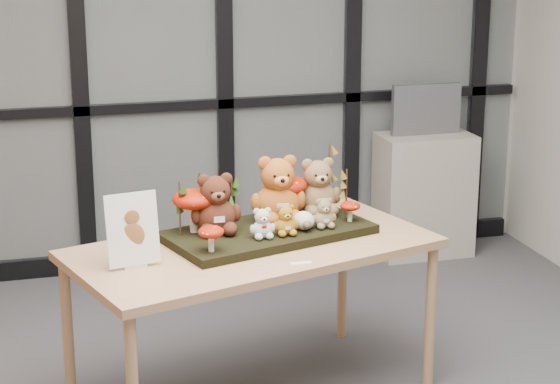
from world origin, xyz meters
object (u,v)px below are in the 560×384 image
object	(u,v)px
bear_pooh_yellow	(277,185)
monitor	(426,109)
display_table	(252,258)
cabinet	(424,195)
mushroom_front_right	(350,210)
bear_small_yellow	(286,218)
bear_tan_back	(317,183)
diorama_tray	(268,232)
plush_cream_hedgehog	(304,220)
bear_brown_medium	(215,200)
bear_beige_small	(324,211)
bear_white_bow	(262,221)
sign_holder	(133,233)
mushroom_front_left	(211,237)
mushroom_back_right	(286,194)
mushroom_back_left	(194,208)

from	to	relation	value
bear_pooh_yellow	monitor	xyz separation A→B (m)	(1.43, 1.55, -0.01)
display_table	cabinet	world-z (taller)	cabinet
monitor	cabinet	bearing A→B (deg)	-90.00
bear_pooh_yellow	mushroom_front_right	world-z (taller)	bear_pooh_yellow
bear_small_yellow	mushroom_front_right	xyz separation A→B (m)	(0.35, 0.11, -0.02)
bear_tan_back	mushroom_front_right	xyz separation A→B (m)	(0.11, -0.17, -0.10)
diorama_tray	plush_cream_hedgehog	xyz separation A→B (m)	(0.15, -0.06, 0.07)
bear_brown_medium	cabinet	bearing A→B (deg)	26.20
mushroom_front_right	plush_cream_hedgehog	bearing A→B (deg)	-165.46
bear_small_yellow	bear_beige_small	distance (m)	0.21
bear_small_yellow	plush_cream_hedgehog	distance (m)	0.11
bear_pooh_yellow	bear_white_bow	world-z (taller)	bear_pooh_yellow
diorama_tray	bear_brown_medium	distance (m)	0.30
diorama_tray	sign_holder	size ratio (longest dim) A/B	2.92
mushroom_front_left	plush_cream_hedgehog	bearing A→B (deg)	21.36
mushroom_front_right	diorama_tray	bearing A→B (deg)	-179.86
bear_brown_medium	bear_small_yellow	world-z (taller)	bear_brown_medium
diorama_tray	mushroom_front_right	size ratio (longest dim) A/B	8.71
bear_small_yellow	sign_holder	world-z (taller)	sign_holder
diorama_tray	bear_beige_small	world-z (taller)	bear_beige_small
bear_small_yellow	bear_brown_medium	bearing A→B (deg)	141.69
plush_cream_hedgehog	mushroom_back_right	xyz separation A→B (m)	(-0.03, 0.22, 0.07)
bear_small_yellow	monitor	bearing A→B (deg)	33.90
bear_tan_back	bear_white_bow	distance (m)	0.46
bear_pooh_yellow	cabinet	xyz separation A→B (m)	(1.43, 1.53, -0.58)
display_table	diorama_tray	world-z (taller)	diorama_tray
bear_white_bow	mushroom_front_left	bearing A→B (deg)	-171.26
display_table	cabinet	bearing A→B (deg)	30.49
bear_pooh_yellow	mushroom_front_right	distance (m)	0.37
display_table	bear_white_bow	distance (m)	0.19
display_table	plush_cream_hedgehog	distance (m)	0.30
bear_tan_back	mushroom_back_right	bearing A→B (deg)	168.64
bear_white_bow	bear_beige_small	bearing A→B (deg)	-3.62
bear_pooh_yellow	plush_cream_hedgehog	size ratio (longest dim) A/B	3.65
display_table	bear_brown_medium	xyz separation A→B (m)	(-0.15, 0.10, 0.26)
diorama_tray	bear_small_yellow	world-z (taller)	bear_small_yellow
display_table	mushroom_front_right	world-z (taller)	mushroom_front_right
bear_pooh_yellow	cabinet	size ratio (longest dim) A/B	0.43
diorama_tray	bear_tan_back	size ratio (longest dim) A/B	3.09
bear_beige_small	mushroom_front_left	distance (m)	0.61
mushroom_back_left	mushroom_front_left	distance (m)	0.30
display_table	bear_small_yellow	size ratio (longest dim) A/B	11.61
plush_cream_hedgehog	mushroom_front_right	xyz separation A→B (m)	(0.25, 0.06, 0.01)
sign_holder	plush_cream_hedgehog	bearing A→B (deg)	2.40
display_table	bear_pooh_yellow	bearing A→B (deg)	31.51
mushroom_front_left	mushroom_front_right	size ratio (longest dim) A/B	1.17
bear_small_yellow	mushroom_back_right	bearing A→B (deg)	57.35
bear_pooh_yellow	bear_tan_back	size ratio (longest dim) A/B	1.16
bear_small_yellow	bear_beige_small	bearing A→B (deg)	-0.87
diorama_tray	mushroom_back_right	bearing A→B (deg)	33.27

